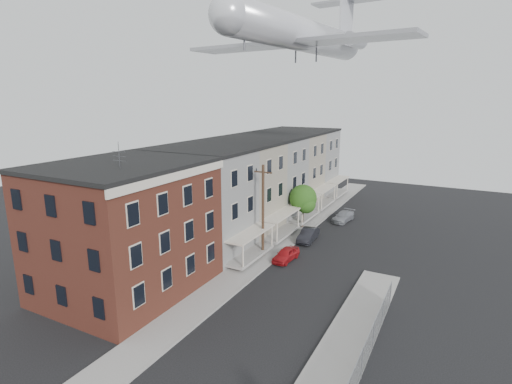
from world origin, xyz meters
TOP-DOWN VIEW (x-y plane):
  - sidewalk_left at (-5.50, 24.00)m, footprint 3.00×62.00m
  - sidewalk_right at (5.50, 6.00)m, footprint 3.00×26.00m
  - curb_left at (-4.05, 24.00)m, footprint 0.15×62.00m
  - curb_right at (4.05, 6.00)m, footprint 0.15×26.00m
  - corner_building at (-12.00, 7.00)m, footprint 10.31×12.30m
  - row_house_a at (-11.96, 16.50)m, footprint 11.98×7.00m
  - row_house_b at (-11.96, 23.50)m, footprint 11.98×7.00m
  - row_house_c at (-11.96, 30.50)m, footprint 11.98×7.00m
  - row_house_d at (-11.96, 37.50)m, footprint 11.98×7.00m
  - row_house_e at (-11.96, 44.50)m, footprint 11.98×7.00m
  - chainlink_fence at (7.00, 5.00)m, footprint 0.06×18.06m
  - utility_pole at (-5.60, 18.00)m, footprint 1.80×0.26m
  - street_tree at (-5.27, 27.92)m, footprint 3.22×3.20m
  - car_near at (-3.19, 18.07)m, footprint 1.73×3.67m
  - car_mid at (-3.19, 24.06)m, footprint 1.63×4.15m
  - car_far at (-1.80, 32.73)m, footprint 2.22×4.35m
  - airplane at (-5.07, 26.28)m, footprint 24.35×27.80m

SIDE VIEW (x-z plane):
  - sidewalk_left at x=-5.50m, z-range 0.00..0.12m
  - sidewalk_right at x=5.50m, z-range 0.00..0.12m
  - curb_left at x=-4.05m, z-range 0.00..0.14m
  - curb_right at x=4.05m, z-range 0.00..0.14m
  - car_far at x=-1.80m, z-range 0.00..1.21m
  - car_near at x=-3.19m, z-range 0.00..1.21m
  - car_mid at x=-3.19m, z-range 0.00..1.34m
  - chainlink_fence at x=7.00m, z-range 0.05..1.95m
  - street_tree at x=-5.27m, z-range 0.85..6.05m
  - utility_pole at x=-5.60m, z-range 0.17..9.17m
  - row_house_a at x=-11.96m, z-range -0.02..10.28m
  - row_house_b at x=-11.96m, z-range -0.02..10.28m
  - row_house_c at x=-11.96m, z-range -0.02..10.28m
  - row_house_d at x=-11.96m, z-range -0.02..10.28m
  - row_house_e at x=-11.96m, z-range -0.02..10.28m
  - corner_building at x=-12.00m, z-range -0.91..11.24m
  - airplane at x=-5.07m, z-range 17.25..25.26m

